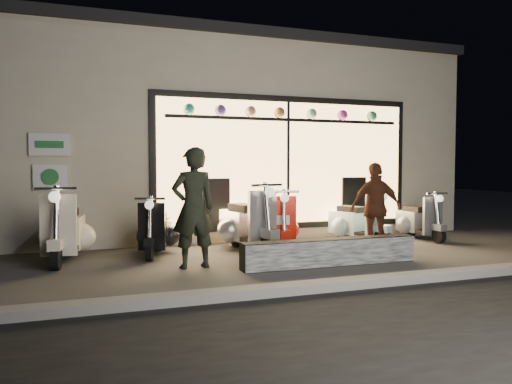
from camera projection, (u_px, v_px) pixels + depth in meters
ground at (289, 259)px, 7.94m from camera, size 40.00×40.00×0.00m
kerb at (355, 283)px, 6.06m from camera, size 40.00×0.25×0.12m
shop_building at (211, 141)px, 12.52m from camera, size 10.20×6.23×4.20m
graffiti_barrier at (330, 252)px, 7.45m from camera, size 2.77×0.28×0.40m
scooter_silver at (245, 224)px, 8.87m from camera, size 0.70×1.61×1.14m
scooter_red at (279, 225)px, 9.12m from camera, size 0.71×1.44×1.03m
scooter_black at (157, 231)px, 8.45m from camera, size 0.69×1.33×0.95m
scooter_cream at (66, 231)px, 7.88m from camera, size 0.65×1.59×1.13m
scooter_blue at (353, 221)px, 9.79m from camera, size 0.71×1.38×0.99m
scooter_grey at (417, 220)px, 10.20m from camera, size 0.42×1.29×0.93m
man at (193, 208)px, 7.23m from camera, size 0.67×0.47×1.76m
woman at (376, 208)px, 8.50m from camera, size 0.95×0.50×1.54m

